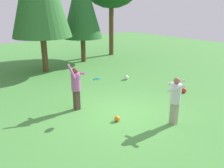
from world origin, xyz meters
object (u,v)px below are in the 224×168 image
ball_white (126,77)px  frisbee (97,79)px  person_catcher (175,97)px  tree_right (81,2)px  person_thrower (76,85)px  ball_red (184,90)px  ball_orange (117,119)px

ball_white → frisbee: bearing=-146.8°
frisbee → person_catcher: bearing=-54.5°
tree_right → person_catcher: bearing=-106.9°
person_thrower → ball_red: bearing=54.2°
ball_white → ball_orange: (-3.57, -3.29, -0.02)m
frisbee → ball_white: frisbee is taller
frisbee → tree_right: 9.20m
ball_red → tree_right: bearing=89.3°
frisbee → ball_orange: 1.52m
person_catcher → ball_white: person_catcher is taller
person_thrower → ball_red: (4.68, -1.60, -0.86)m
person_catcher → ball_orange: bearing=8.7°
frisbee → ball_orange: size_ratio=1.60×
person_thrower → tree_right: tree_right is taller
ball_red → tree_right: tree_right is taller
frisbee → ball_white: bearing=33.2°
person_catcher → ball_orange: size_ratio=8.26×
ball_white → ball_red: (0.60, -3.15, -0.01)m
person_catcher → frisbee: (-1.54, 2.16, 0.41)m
ball_orange → person_catcher: bearing=-45.8°
person_thrower → frisbee: person_thrower is taller
ball_white → ball_red: 3.21m
frisbee → ball_orange: bearing=-74.4°
tree_right → ball_orange: bearing=-116.9°
frisbee → ball_red: 4.62m
ball_white → tree_right: size_ratio=0.04×
person_thrower → tree_right: size_ratio=0.28×
person_thrower → tree_right: (4.78, 6.66, 3.01)m
ball_white → ball_orange: ball_white is taller
ball_white → ball_red: ball_white is taller
person_catcher → frisbee: 2.68m
frisbee → person_thrower: bearing=107.0°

